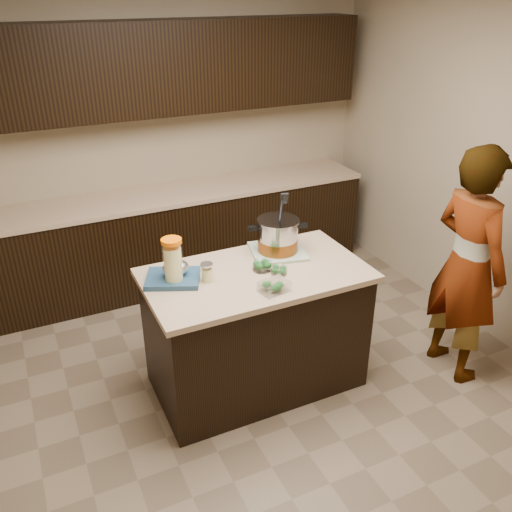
{
  "coord_description": "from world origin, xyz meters",
  "views": [
    {
      "loc": [
        -1.33,
        -2.8,
        2.59
      ],
      "look_at": [
        0.0,
        0.0,
        1.02
      ],
      "focal_mm": 38.0,
      "sensor_mm": 36.0,
      "label": 1
    }
  ],
  "objects": [
    {
      "name": "mason_jar",
      "position": [
        -0.33,
        0.03,
        0.96
      ],
      "size": [
        0.1,
        0.1,
        0.13
      ],
      "rotation": [
        0.0,
        0.0,
        0.28
      ],
      "color": "#E8E38E",
      "rests_on": "island"
    },
    {
      "name": "broccoli_tub_right",
      "position": [
        0.13,
        -0.08,
        0.92
      ],
      "size": [
        0.11,
        0.11,
        0.05
      ],
      "rotation": [
        0.0,
        0.0,
        -0.09
      ],
      "color": "silver",
      "rests_on": "island"
    },
    {
      "name": "back_cabinets",
      "position": [
        0.0,
        1.74,
        0.94
      ],
      "size": [
        3.6,
        0.63,
        2.33
      ],
      "color": "black",
      "rests_on": "ground"
    },
    {
      "name": "broccoli_tub_rect",
      "position": [
        -0.0,
        -0.26,
        0.93
      ],
      "size": [
        0.2,
        0.16,
        0.06
      ],
      "rotation": [
        0.0,
        0.0,
        0.17
      ],
      "color": "silver",
      "rests_on": "island"
    },
    {
      "name": "blue_tray",
      "position": [
        -0.51,
        0.13,
        0.94
      ],
      "size": [
        0.41,
        0.38,
        0.13
      ],
      "rotation": [
        0.0,
        0.0,
        -0.41
      ],
      "color": "navy",
      "rests_on": "island"
    },
    {
      "name": "room_shell",
      "position": [
        0.0,
        0.0,
        1.71
      ],
      "size": [
        4.04,
        4.04,
        2.72
      ],
      "color": "tan",
      "rests_on": "ground"
    },
    {
      "name": "dish_towel",
      "position": [
        0.26,
        0.2,
        0.91
      ],
      "size": [
        0.43,
        0.43,
        0.02
      ],
      "primitive_type": "cube",
      "rotation": [
        0.0,
        0.0,
        -0.22
      ],
      "color": "#5D7C54",
      "rests_on": "island"
    },
    {
      "name": "broccoli_tub_left",
      "position": [
        0.05,
        0.02,
        0.93
      ],
      "size": [
        0.17,
        0.17,
        0.06
      ],
      "rotation": [
        0.0,
        0.0,
        0.4
      ],
      "color": "silver",
      "rests_on": "island"
    },
    {
      "name": "island",
      "position": [
        0.0,
        0.0,
        0.45
      ],
      "size": [
        1.46,
        0.81,
        0.9
      ],
      "color": "black",
      "rests_on": "ground"
    },
    {
      "name": "lemonade_pitcher",
      "position": [
        -0.53,
        0.08,
        1.04
      ],
      "size": [
        0.15,
        0.15,
        0.31
      ],
      "rotation": [
        0.0,
        0.0,
        0.2
      ],
      "color": "#E8E38E",
      "rests_on": "island"
    },
    {
      "name": "person",
      "position": [
        1.4,
        -0.45,
        0.85
      ],
      "size": [
        0.42,
        0.63,
        1.7
      ],
      "primitive_type": "imported",
      "rotation": [
        0.0,
        0.0,
        1.55
      ],
      "color": "gray",
      "rests_on": "ground"
    },
    {
      "name": "stock_pot",
      "position": [
        0.26,
        0.2,
        1.02
      ],
      "size": [
        0.4,
        0.37,
        0.42
      ],
      "rotation": [
        0.0,
        0.0,
        -0.3
      ],
      "color": "#B7B7BC",
      "rests_on": "dish_towel"
    },
    {
      "name": "ground_plane",
      "position": [
        0.0,
        0.0,
        0.0
      ],
      "size": [
        4.0,
        4.0,
        0.0
      ],
      "primitive_type": "plane",
      "color": "brown",
      "rests_on": "ground"
    }
  ]
}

